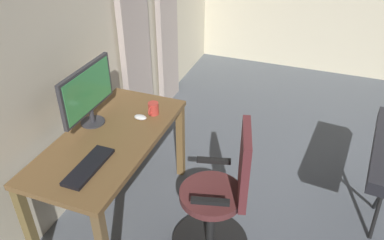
{
  "coord_description": "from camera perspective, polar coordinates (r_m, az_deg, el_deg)",
  "views": [
    {
      "loc": [
        2.54,
        -1.11,
        2.32
      ],
      "look_at": [
        0.59,
        -1.84,
        0.98
      ],
      "focal_mm": 35.58,
      "sensor_mm": 36.0,
      "label": 1
    }
  ],
  "objects": [
    {
      "name": "computer_monitor",
      "position": [
        2.83,
        -15.38,
        4.06
      ],
      "size": [
        0.59,
        0.18,
        0.45
      ],
      "color": "#333338",
      "rests_on": "desk"
    },
    {
      "name": "back_room_partition",
      "position": [
        3.25,
        -14.89,
        15.61
      ],
      "size": [
        5.48,
        0.1,
        2.84
      ],
      "primitive_type": "cube",
      "color": "beige",
      "rests_on": "ground"
    },
    {
      "name": "office_chair",
      "position": [
        2.65,
        4.41,
        -11.68
      ],
      "size": [
        0.56,
        0.56,
        1.04
      ],
      "rotation": [
        0.0,
        0.0,
        3.4
      ],
      "color": "black",
      "rests_on": "ground"
    },
    {
      "name": "computer_keyboard",
      "position": [
        2.51,
        -15.22,
        -6.75
      ],
      "size": [
        0.41,
        0.14,
        0.02
      ],
      "primitive_type": "cube",
      "color": "black",
      "rests_on": "desk"
    },
    {
      "name": "curtain_right_panel",
      "position": [
        3.63,
        -8.8,
        14.59
      ],
      "size": [
        0.49,
        0.06,
        2.43
      ],
      "primitive_type": "cube",
      "color": "#BEAEA7",
      "rests_on": "ground"
    },
    {
      "name": "computer_mouse",
      "position": [
        2.92,
        -7.74,
        0.41
      ],
      "size": [
        0.06,
        0.1,
        0.04
      ],
      "primitive_type": "ellipsoid",
      "color": "white",
      "rests_on": "desk"
    },
    {
      "name": "mug_coffee",
      "position": [
        2.96,
        -5.84,
        1.71
      ],
      "size": [
        0.13,
        0.08,
        0.1
      ],
      "color": "#CC3D33",
      "rests_on": "desk"
    },
    {
      "name": "desk",
      "position": [
        2.84,
        -12.06,
        -4.17
      ],
      "size": [
        1.33,
        0.66,
        0.76
      ],
      "color": "brown",
      "rests_on": "ground"
    }
  ]
}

